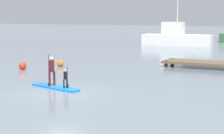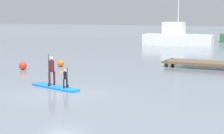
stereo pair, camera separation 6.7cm
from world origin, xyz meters
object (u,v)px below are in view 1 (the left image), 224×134
(paddler_child_solo, at_px, (65,78))
(mooring_buoy_mid, at_px, (23,66))
(paddleboard_near, at_px, (56,87))
(paddler_adult, at_px, (52,69))
(fishing_boat_green_midground, at_px, (176,37))
(mooring_buoy_far, at_px, (60,63))

(paddler_child_solo, xyz_separation_m, mooring_buoy_mid, (-7.03, 4.94, -0.38))
(paddleboard_near, xyz_separation_m, mooring_buoy_mid, (-6.26, 4.75, 0.24))
(paddleboard_near, xyz_separation_m, paddler_child_solo, (0.78, -0.19, 0.62))
(paddler_adult, xyz_separation_m, fishing_boat_green_midground, (-2.31, 31.78, 0.01))
(paddleboard_near, height_order, paddler_child_solo, paddler_child_solo)
(paddleboard_near, relative_size, mooring_buoy_far, 6.68)
(paddleboard_near, height_order, mooring_buoy_far, mooring_buoy_far)
(paddler_adult, bearing_deg, paddleboard_near, -13.67)
(paddleboard_near, bearing_deg, mooring_buoy_far, 122.42)
(paddleboard_near, bearing_deg, mooring_buoy_mid, 142.79)
(paddler_child_solo, distance_m, mooring_buoy_mid, 8.60)
(fishing_boat_green_midground, height_order, mooring_buoy_far, fishing_boat_green_midground)
(paddleboard_near, bearing_deg, paddler_adult, 166.33)
(paddler_child_solo, bearing_deg, paddler_adult, 166.21)
(paddleboard_near, height_order, paddler_adult, paddler_adult)
(mooring_buoy_mid, bearing_deg, mooring_buoy_far, 57.83)
(paddleboard_near, distance_m, mooring_buoy_mid, 7.86)
(paddler_adult, height_order, paddler_child_solo, paddler_adult)
(fishing_boat_green_midground, xyz_separation_m, mooring_buoy_far, (-2.03, -24.54, -0.79))
(paddler_adult, distance_m, paddler_child_solo, 1.17)
(mooring_buoy_far, bearing_deg, mooring_buoy_mid, -122.17)
(paddler_adult, xyz_separation_m, mooring_buoy_mid, (-5.95, 4.68, -0.75))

